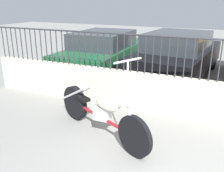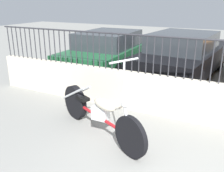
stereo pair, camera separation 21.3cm
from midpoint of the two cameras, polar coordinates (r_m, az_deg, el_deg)
low_wall at (r=5.12m, az=21.94°, el=-3.76°), size 10.42×0.18×0.85m
fence_railing at (r=4.85m, az=23.30°, el=6.54°), size 10.42×0.04×0.80m
motorcycle_red at (r=4.49m, az=-2.57°, el=-5.68°), size 2.22×1.17×1.50m
car_green at (r=8.46m, az=0.36°, el=8.03°), size 1.87×4.46×1.33m
car_black at (r=8.07m, az=16.74°, el=6.83°), size 2.28×4.62×1.38m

